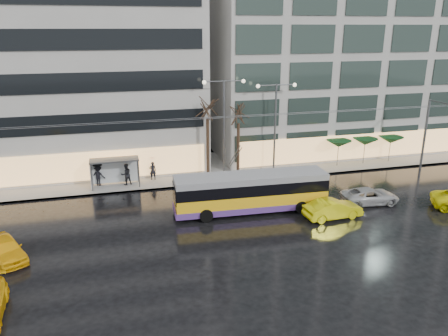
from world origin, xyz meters
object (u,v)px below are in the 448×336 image
object	(u,v)px
trolleybus	(251,193)
bus_shelter	(110,166)
street_lamp_near	(224,115)
taxi_a	(6,249)

from	to	relation	value
trolleybus	bus_shelter	size ratio (longest dim) A/B	2.83
street_lamp_near	taxi_a	bearing A→B (deg)	-145.75
street_lamp_near	taxi_a	size ratio (longest dim) A/B	2.17
trolleybus	bus_shelter	world-z (taller)	trolleybus
trolleybus	taxi_a	xyz separation A→B (m)	(-16.81, -3.20, -0.77)
street_lamp_near	taxi_a	world-z (taller)	street_lamp_near
trolleybus	taxi_a	world-z (taller)	trolleybus
bus_shelter	taxi_a	distance (m)	13.14
street_lamp_near	taxi_a	xyz separation A→B (m)	(-16.86, -11.48, -5.28)
street_lamp_near	trolleybus	bearing A→B (deg)	-90.40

